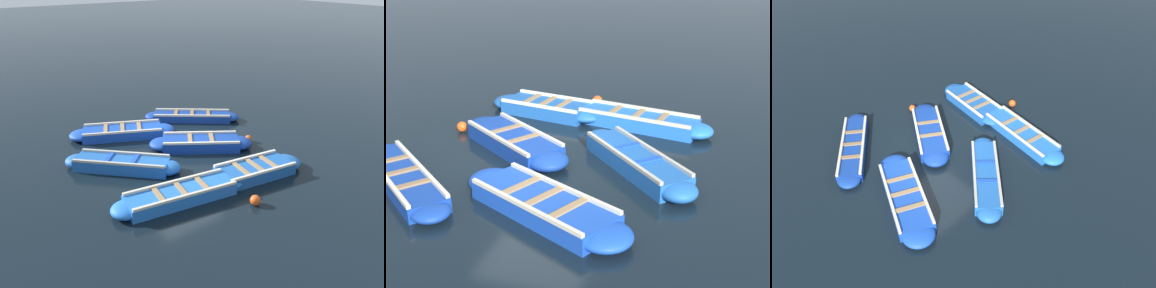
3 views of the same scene
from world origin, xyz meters
The scene contains 9 objects.
ground_plane centered at (0.00, 0.00, 0.00)m, with size 120.00×120.00×0.00m, color black.
boat_outer_left centered at (0.38, 0.72, 0.19)m, with size 2.70×3.42×0.43m.
boat_end_of_row centered at (2.84, 0.84, 0.18)m, with size 1.44×3.38×0.41m.
boat_inner_gap centered at (-2.14, -0.97, 0.17)m, with size 2.50×3.85×0.40m.
boat_tucked centered at (2.61, -1.68, 0.18)m, with size 1.43×3.90×0.41m.
boat_drifting centered at (0.15, -2.15, 0.19)m, with size 3.12×3.11×0.43m.
boat_centre centered at (-1.95, 2.07, 0.15)m, with size 2.95×3.46×0.36m.
buoy_orange_near centered at (0.99, 2.40, 0.13)m, with size 0.26×0.26×0.26m, color #E05119.
buoy_yellow_far centered at (3.95, -0.24, 0.14)m, with size 0.28×0.28×0.28m, color #E05119.
Camera 2 is at (-9.87, -4.08, 4.87)m, focal length 50.00 mm.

